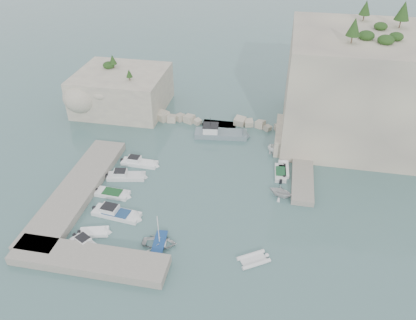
% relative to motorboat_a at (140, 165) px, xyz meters
% --- Properties ---
extents(ground, '(400.00, 400.00, 0.00)m').
position_rel_motorboat_a_xyz_m(ground, '(10.82, -7.16, 0.00)').
color(ground, slate).
rests_on(ground, ground).
extents(cliff_east, '(26.00, 22.00, 17.00)m').
position_rel_motorboat_a_xyz_m(cliff_east, '(33.82, 15.84, 8.50)').
color(cliff_east, beige).
rests_on(cliff_east, ground).
extents(cliff_terrace, '(8.00, 10.00, 2.50)m').
position_rel_motorboat_a_xyz_m(cliff_terrace, '(23.82, 10.84, 1.25)').
color(cliff_terrace, beige).
rests_on(cliff_terrace, ground).
extents(outcrop_west, '(16.00, 14.00, 7.00)m').
position_rel_motorboat_a_xyz_m(outcrop_west, '(-9.18, 17.84, 3.50)').
color(outcrop_west, beige).
rests_on(outcrop_west, ground).
extents(quay_west, '(5.00, 24.00, 1.10)m').
position_rel_motorboat_a_xyz_m(quay_west, '(-6.18, -8.16, 0.55)').
color(quay_west, '#9E9689').
rests_on(quay_west, ground).
extents(quay_south, '(18.00, 4.00, 1.10)m').
position_rel_motorboat_a_xyz_m(quay_south, '(0.82, -19.66, 0.55)').
color(quay_south, '#9E9689').
rests_on(quay_south, ground).
extents(ledge_east, '(3.00, 16.00, 0.80)m').
position_rel_motorboat_a_xyz_m(ledge_east, '(24.32, 2.84, 0.40)').
color(ledge_east, '#9E9689').
rests_on(ledge_east, ground).
extents(breakwater, '(28.00, 3.00, 1.40)m').
position_rel_motorboat_a_xyz_m(breakwater, '(9.82, 14.84, 0.70)').
color(breakwater, beige).
rests_on(breakwater, ground).
extents(motorboat_a, '(6.05, 1.93, 1.40)m').
position_rel_motorboat_a_xyz_m(motorboat_a, '(0.00, 0.00, 0.00)').
color(motorboat_a, white).
rests_on(motorboat_a, ground).
extents(motorboat_b, '(6.20, 3.01, 1.40)m').
position_rel_motorboat_a_xyz_m(motorboat_b, '(-0.79, -3.62, 0.00)').
color(motorboat_b, silver).
rests_on(motorboat_b, ground).
extents(motorboat_c, '(5.18, 2.11, 0.70)m').
position_rel_motorboat_a_xyz_m(motorboat_c, '(-1.25, -7.72, 0.00)').
color(motorboat_c, white).
rests_on(motorboat_c, ground).
extents(motorboat_d, '(7.08, 2.82, 1.40)m').
position_rel_motorboat_a_xyz_m(motorboat_d, '(0.84, -11.53, 0.00)').
color(motorboat_d, white).
rests_on(motorboat_d, ground).
extents(motorboat_e, '(4.04, 2.51, 0.70)m').
position_rel_motorboat_a_xyz_m(motorboat_e, '(-0.58, -15.22, 0.00)').
color(motorboat_e, white).
rests_on(motorboat_e, ground).
extents(motorboat_f, '(5.51, 3.99, 1.40)m').
position_rel_motorboat_a_xyz_m(motorboat_f, '(-0.36, -17.53, 0.00)').
color(motorboat_f, white).
rests_on(motorboat_f, ground).
extents(rowboat, '(4.36, 3.29, 0.85)m').
position_rel_motorboat_a_xyz_m(rowboat, '(7.74, -15.44, 0.00)').
color(rowboat, silver).
rests_on(rowboat, ground).
extents(inflatable_dinghy, '(4.18, 3.58, 0.44)m').
position_rel_motorboat_a_xyz_m(inflatable_dinghy, '(18.88, -15.79, 0.00)').
color(inflatable_dinghy, silver).
rests_on(inflatable_dinghy, ground).
extents(tender_east_a, '(4.06, 3.77, 1.75)m').
position_rel_motorboat_a_xyz_m(tender_east_a, '(21.39, -3.54, 0.00)').
color(tender_east_a, silver).
rests_on(tender_east_a, ground).
extents(tender_east_b, '(1.90, 4.79, 0.70)m').
position_rel_motorboat_a_xyz_m(tender_east_b, '(21.13, 1.50, 0.00)').
color(tender_east_b, silver).
rests_on(tender_east_b, ground).
extents(tender_east_c, '(1.77, 4.66, 0.70)m').
position_rel_motorboat_a_xyz_m(tender_east_c, '(21.56, 2.52, 0.00)').
color(tender_east_c, white).
rests_on(tender_east_c, ground).
extents(tender_east_d, '(5.26, 2.98, 1.92)m').
position_rel_motorboat_a_xyz_m(tender_east_d, '(21.27, 7.19, 0.00)').
color(tender_east_d, white).
rests_on(tender_east_d, ground).
extents(work_boat, '(9.86, 3.93, 2.20)m').
position_rel_motorboat_a_xyz_m(work_boat, '(10.75, 10.63, 0.00)').
color(work_boat, slate).
rests_on(work_boat, ground).
extents(rowboat_mast, '(0.10, 0.10, 4.20)m').
position_rel_motorboat_a_xyz_m(rowboat_mast, '(7.74, -15.44, 2.53)').
color(rowboat_mast, white).
rests_on(rowboat_mast, rowboat).
extents(vegetation, '(53.48, 13.88, 13.40)m').
position_rel_motorboat_a_xyz_m(vegetation, '(28.65, 17.25, 17.93)').
color(vegetation, '#1E4219').
rests_on(vegetation, ground).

